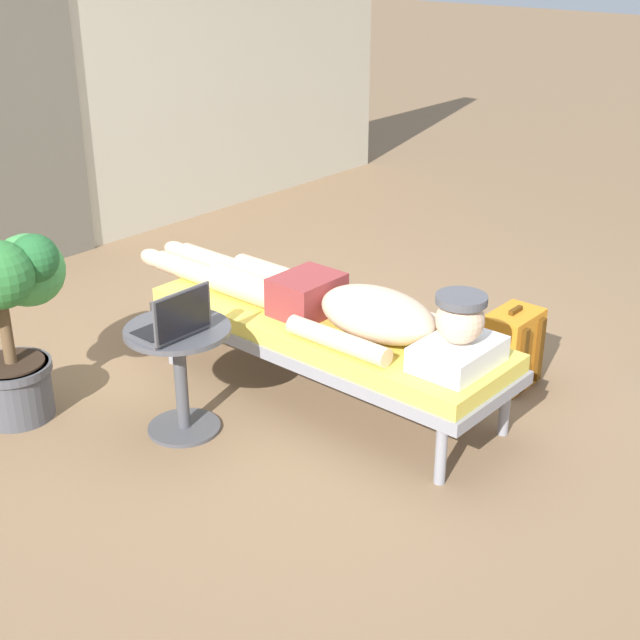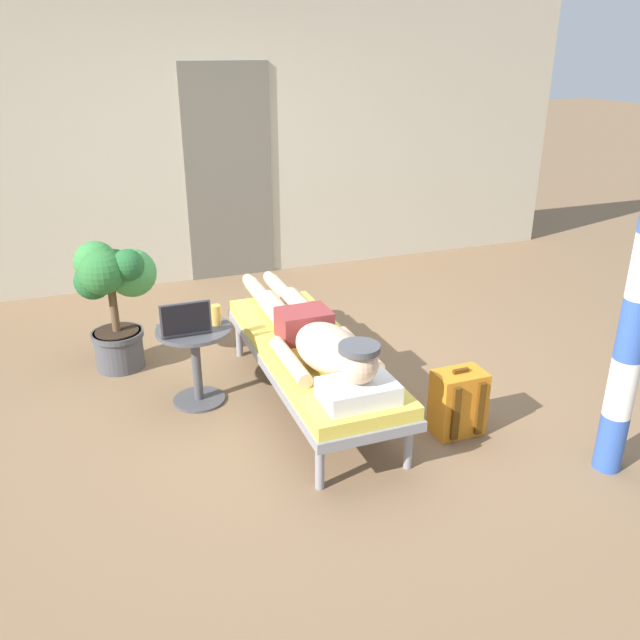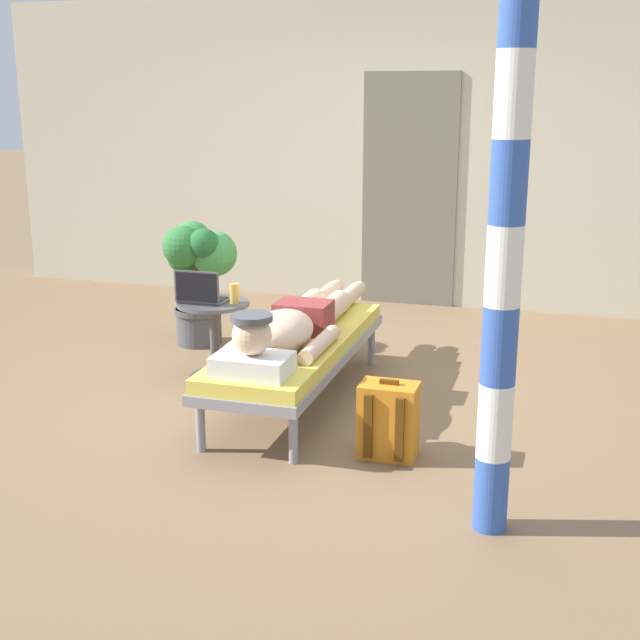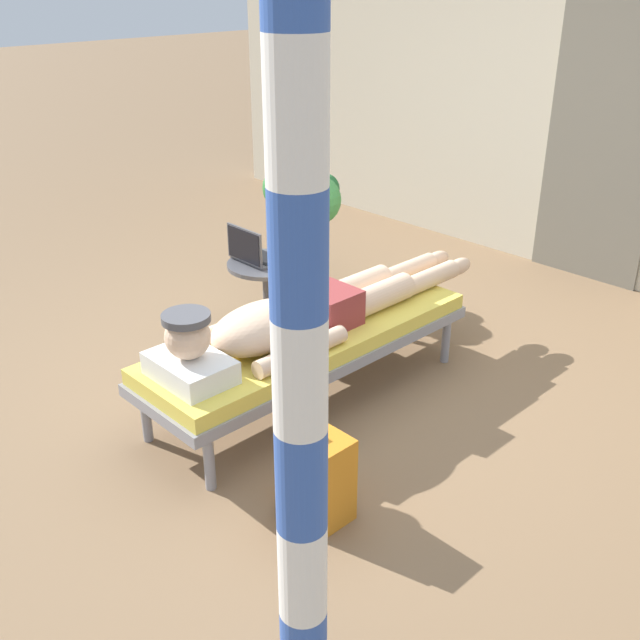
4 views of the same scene
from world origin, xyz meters
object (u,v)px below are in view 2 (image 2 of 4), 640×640
lounge_chair (311,356)px  side_table (196,352)px  laptop (185,324)px  potted_plant (113,289)px  backpack (457,403)px  person_reclining (315,335)px  drink_glass (216,315)px

lounge_chair → side_table: (-0.68, 0.29, 0.01)m
laptop → potted_plant: (-0.36, 0.74, 0.03)m
laptop → backpack: (1.45, -0.86, -0.39)m
lounge_chair → potted_plant: size_ratio=2.06×
person_reclining → laptop: (-0.74, 0.31, 0.06)m
side_table → backpack: side_table is taller
side_table → laptop: size_ratio=1.69×
side_table → drink_glass: bearing=4.1°
person_reclining → backpack: person_reclining is taller
laptop → drink_glass: laptop is taller
laptop → potted_plant: potted_plant is taller
person_reclining → laptop: 0.81m
person_reclining → potted_plant: (-1.11, 1.06, 0.09)m
lounge_chair → laptop: laptop is taller
lounge_chair → potted_plant: 1.50m
lounge_chair → side_table: side_table is taller
lounge_chair → person_reclining: (-0.00, -0.08, 0.17)m
drink_glass → potted_plant: (-0.57, 0.68, 0.02)m
backpack → potted_plant: 2.46m
potted_plant → person_reclining: bearing=-43.7°
lounge_chair → person_reclining: person_reclining is taller
backpack → lounge_chair: bearing=138.5°
side_table → backpack: 1.67m
person_reclining → drink_glass: (-0.53, 0.38, 0.07)m
backpack → drink_glass: bearing=143.3°
lounge_chair → potted_plant: bearing=138.4°
side_table → laptop: (-0.06, -0.05, 0.23)m
laptop → backpack: bearing=-30.8°
lounge_chair → backpack: backpack is taller
backpack → side_table: bearing=146.7°
lounge_chair → potted_plant: potted_plant is taller
side_table → potted_plant: (-0.42, 0.69, 0.25)m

